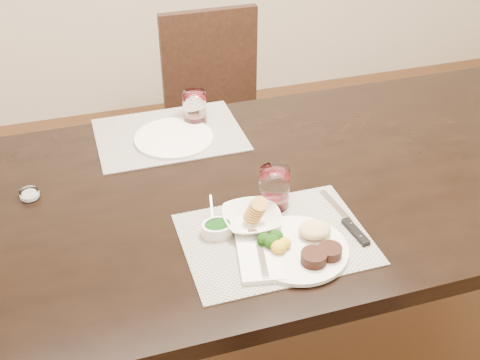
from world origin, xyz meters
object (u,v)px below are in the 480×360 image
object	(u,v)px
chair_far	(217,107)
cracker_bowl	(252,219)
dinner_plate	(302,246)
far_plate	(174,138)
wine_glass_near	(274,190)
steak_knife	(350,225)

from	to	relation	value
chair_far	cracker_bowl	bearing A→B (deg)	-100.72
dinner_plate	far_plate	distance (m)	0.64
wine_glass_near	far_plate	world-z (taller)	wine_glass_near
cracker_bowl	wine_glass_near	bearing A→B (deg)	36.99
wine_glass_near	cracker_bowl	bearing A→B (deg)	-143.01
dinner_plate	steak_knife	size ratio (longest dim) A/B	1.01
chair_far	cracker_bowl	xyz separation A→B (m)	(-0.21, -1.10, 0.27)
steak_knife	cracker_bowl	size ratio (longest dim) A/B	1.57
dinner_plate	cracker_bowl	world-z (taller)	cracker_bowl
wine_glass_near	far_plate	size ratio (longest dim) A/B	0.45
steak_knife	far_plate	bearing A→B (deg)	115.62
dinner_plate	cracker_bowl	xyz separation A→B (m)	(-0.09, 0.13, 0.01)
dinner_plate	wine_glass_near	world-z (taller)	wine_glass_near
dinner_plate	chair_far	bearing A→B (deg)	76.62
chair_far	wine_glass_near	size ratio (longest dim) A/B	8.04
chair_far	far_plate	world-z (taller)	chair_far
dinner_plate	wine_glass_near	xyz separation A→B (m)	(-0.00, 0.20, 0.04)
steak_knife	chair_far	bearing A→B (deg)	85.88
far_plate	chair_far	bearing A→B (deg)	63.57
cracker_bowl	far_plate	distance (m)	0.49
wine_glass_near	steak_knife	bearing A→B (deg)	-43.35
dinner_plate	steak_knife	world-z (taller)	dinner_plate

